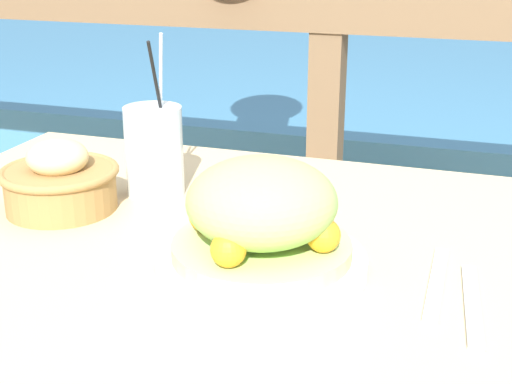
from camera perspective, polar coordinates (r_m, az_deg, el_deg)
The scene contains 8 objects.
patio_table at distance 0.98m, azimuth -4.27°, elevation -9.72°, with size 0.99×0.80×0.73m.
railing_fence at distance 1.58m, azimuth 5.67°, elevation 7.22°, with size 2.80×0.08×0.99m.
sea_backdrop at distance 4.11m, azimuth 13.34°, elevation 7.96°, with size 12.00×4.00×0.52m.
salad_plate at distance 0.83m, azimuth 0.46°, elevation -2.60°, with size 0.25×0.25×0.14m.
drink_glass at distance 1.09m, azimuth -8.14°, elevation 3.29°, with size 0.09×0.09×0.25m.
bread_basket at distance 1.06m, azimuth -15.42°, elevation 0.86°, with size 0.17×0.17×0.10m.
fork at distance 0.85m, azimuth 14.24°, elevation -7.01°, with size 0.02×0.18×0.00m.
knife at distance 0.82m, azimuth 16.90°, elevation -8.54°, with size 0.03×0.18×0.00m.
Camera 1 is at (0.33, -0.78, 1.11)m, focal length 50.00 mm.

